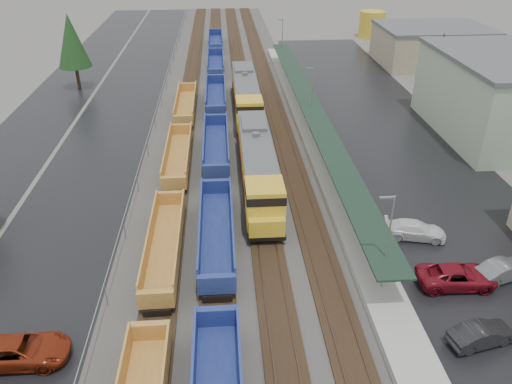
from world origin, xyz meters
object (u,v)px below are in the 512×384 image
locomotive_lead (258,167)px  parked_car_east_c (415,230)px  storage_tank (372,24)px  parked_car_east_a (482,335)px  parked_car_west_c (20,351)px  locomotive_trail (246,96)px  parked_car_east_b (457,276)px  well_string_blue (216,146)px  parked_car_east_e (504,270)px  well_string_yellow (165,245)px

locomotive_lead → parked_car_east_c: size_ratio=4.14×
storage_tank → parked_car_east_c: (-17.09, -75.19, -1.97)m
parked_car_east_a → parked_car_west_c: bearing=75.6°
locomotive_trail → parked_car_east_b: bearing=-69.9°
locomotive_trail → well_string_blue: 13.53m
locomotive_trail → parked_car_east_e: 39.56m
locomotive_lead → parked_car_west_c: (-15.77, -20.10, -1.69)m
parked_car_east_b → parked_car_east_e: bearing=-80.8°
parked_car_east_c → locomotive_trail: bearing=35.6°
well_string_blue → storage_tank: bearing=60.1°
locomotive_lead → well_string_blue: locomotive_lead is taller
locomotive_trail → parked_car_west_c: (-15.77, -41.10, -1.69)m
locomotive_trail → parked_car_west_c: size_ratio=3.58×
well_string_yellow → parked_car_west_c: size_ratio=13.49×
locomotive_trail → parked_car_east_b: locomotive_trail is taller
locomotive_trail → locomotive_lead: bearing=-90.0°
storage_tank → locomotive_trail: bearing=-123.1°
parked_car_east_e → storage_tank: bearing=-26.8°
locomotive_trail → storage_tank: 53.91m
parked_car_east_c → parked_car_west_c: bearing=124.8°
locomotive_trail → parked_car_west_c: locomotive_trail is taller
parked_car_west_c → parked_car_east_a: size_ratio=1.34×
parked_car_east_b → parked_car_east_e: (3.82, 0.51, -0.04)m
well_string_yellow → storage_tank: 85.07m
parked_car_west_c → parked_car_east_a: bearing=-91.7°
locomotive_trail → parked_car_east_a: bearing=-73.4°
well_string_blue → parked_car_west_c: (-11.77, -28.24, -0.38)m
well_string_yellow → well_string_blue: bearing=77.7°
locomotive_trail → parked_car_east_a: size_ratio=4.79×
storage_tank → parked_car_east_e: size_ratio=1.19×
storage_tank → parked_car_east_e: storage_tank is taller
locomotive_lead → parked_car_east_c: (12.33, -9.01, -1.77)m
storage_tank → parked_car_east_b: 82.97m
parked_car_west_c → well_string_blue: bearing=-23.0°
storage_tank → parked_car_east_e: bearing=-98.7°
locomotive_trail → well_string_yellow: bearing=-104.4°
locomotive_lead → parked_car_east_e: size_ratio=4.58×
locomotive_lead → parked_car_east_b: bearing=-48.9°
locomotive_trail → storage_tank: bearing=56.9°
well_string_blue → parked_car_east_a: well_string_blue is taller
parked_car_east_a → parked_car_east_b: 5.63m
locomotive_lead → parked_car_east_e: (17.04, -14.66, -1.75)m
well_string_yellow → storage_tank: bearing=63.9°
parked_car_east_a → parked_car_east_b: size_ratio=0.77×
locomotive_lead → parked_car_west_c: 25.60m
parked_car_east_b → locomotive_lead: bearing=42.6°
locomotive_lead → well_string_yellow: locomotive_lead is taller
well_string_yellow → parked_car_east_e: 25.43m
locomotive_trail → well_string_yellow: (-8.00, -31.20, -1.39)m
parked_car_east_a → parked_car_east_c: size_ratio=0.87×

